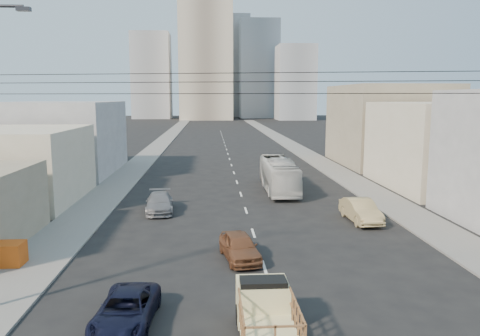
{
  "coord_description": "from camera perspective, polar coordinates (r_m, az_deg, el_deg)",
  "views": [
    {
      "loc": [
        -2.66,
        -14.42,
        8.47
      ],
      "look_at": [
        -0.56,
        18.39,
        3.5
      ],
      "focal_mm": 35.0,
      "sensor_mm": 36.0,
      "label": 1
    }
  ],
  "objects": [
    {
      "name": "sedan_brown",
      "position": [
        24.92,
        -0.05,
        -9.55
      ],
      "size": [
        2.35,
        4.36,
        1.41
      ],
      "primitive_type": "imported",
      "rotation": [
        0.0,
        0.0,
        0.17
      ],
      "color": "brown",
      "rests_on": "ground"
    },
    {
      "name": "flatbed_pickup",
      "position": [
        17.11,
        3.17,
        -16.95
      ],
      "size": [
        1.95,
        4.41,
        1.9
      ],
      "color": "beige",
      "rests_on": "ground"
    },
    {
      "name": "bldg_right_mid",
      "position": [
        48.07,
        23.83,
        2.53
      ],
      "size": [
        11.0,
        14.0,
        8.0
      ],
      "primitive_type": "cube",
      "color": "beige",
      "rests_on": "ground"
    },
    {
      "name": "midrise_back",
      "position": [
        215.02,
        -1.38,
        12.2
      ],
      "size": [
        18.0,
        18.0,
        44.0
      ],
      "primitive_type": "cube",
      "color": "gray",
      "rests_on": "ground"
    },
    {
      "name": "sidewalk_right",
      "position": [
        86.05,
        6.0,
        2.94
      ],
      "size": [
        3.5,
        180.0,
        0.12
      ],
      "primitive_type": "cube",
      "color": "slate",
      "rests_on": "ground"
    },
    {
      "name": "overhead_wires",
      "position": [
        16.15,
        5.91,
        10.32
      ],
      "size": [
        23.01,
        5.02,
        0.72
      ],
      "color": "black",
      "rests_on": "ground"
    },
    {
      "name": "sidewalk_left",
      "position": [
        85.32,
        -9.78,
        2.81
      ],
      "size": [
        3.5,
        180.0,
        0.12
      ],
      "primitive_type": "cube",
      "color": "slate",
      "rests_on": "ground"
    },
    {
      "name": "bldg_left_mid",
      "position": [
        42.11,
        -26.46,
        0.23
      ],
      "size": [
        11.0,
        12.0,
        6.0
      ],
      "primitive_type": "cube",
      "color": "beige",
      "rests_on": "ground"
    },
    {
      "name": "bldg_left_far",
      "position": [
        56.19,
        -21.13,
        3.46
      ],
      "size": [
        12.0,
        16.0,
        8.0
      ],
      "primitive_type": "cube",
      "color": "gray",
      "rests_on": "ground"
    },
    {
      "name": "bldg_right_far",
      "position": [
        62.76,
        17.58,
        5.03
      ],
      "size": [
        12.0,
        16.0,
        10.0
      ],
      "primitive_type": "cube",
      "color": "gray",
      "rests_on": "ground"
    },
    {
      "name": "midrise_east",
      "position": [
        182.45,
        6.76,
        10.27
      ],
      "size": [
        14.0,
        14.0,
        28.0
      ],
      "primitive_type": "cube",
      "color": "#94989C",
      "rests_on": "ground"
    },
    {
      "name": "crate_stack",
      "position": [
        26.62,
        -26.71,
        -9.34
      ],
      "size": [
        1.8,
        1.2,
        1.14
      ],
      "color": "#C84F12",
      "rests_on": "sidewalk_left"
    },
    {
      "name": "sedan_grey",
      "position": [
        35.48,
        -9.79,
        -4.19
      ],
      "size": [
        2.35,
        4.93,
        1.39
      ],
      "primitive_type": "imported",
      "rotation": [
        0.0,
        0.0,
        0.09
      ],
      "color": "slate",
      "rests_on": "ground"
    },
    {
      "name": "midrise_ne",
      "position": [
        200.82,
        2.29,
        11.88
      ],
      "size": [
        16.0,
        16.0,
        40.0
      ],
      "primitive_type": "cube",
      "color": "#94989C",
      "rests_on": "ground"
    },
    {
      "name": "city_bus",
      "position": [
        42.83,
        4.73,
        -0.83
      ],
      "size": [
        2.63,
        10.66,
        2.96
      ],
      "primitive_type": "imported",
      "rotation": [
        0.0,
        0.0,
        -0.01
      ],
      "color": "silver",
      "rests_on": "ground"
    },
    {
      "name": "sedan_tan",
      "position": [
        33.3,
        14.5,
        -5.04
      ],
      "size": [
        1.85,
        4.78,
        1.55
      ],
      "primitive_type": "imported",
      "rotation": [
        0.0,
        0.0,
        0.05
      ],
      "color": "tan",
      "rests_on": "ground"
    },
    {
      "name": "high_rise_tower",
      "position": [
        185.68,
        -4.2,
        15.23
      ],
      "size": [
        20.0,
        20.0,
        60.0
      ],
      "primitive_type": "cube",
      "color": "gray",
      "rests_on": "ground"
    },
    {
      "name": "navy_pickup",
      "position": [
        18.71,
        -13.74,
        -16.47
      ],
      "size": [
        2.3,
        4.55,
        1.23
      ],
      "primitive_type": "imported",
      "rotation": [
        0.0,
        0.0,
        -0.06
      ],
      "color": "black",
      "rests_on": "ground"
    },
    {
      "name": "midrise_nw",
      "position": [
        196.0,
        -10.7,
        10.94
      ],
      "size": [
        15.0,
        15.0,
        34.0
      ],
      "primitive_type": "cube",
      "color": "#94989C",
      "rests_on": "ground"
    },
    {
      "name": "lane_dashes",
      "position": [
        68.0,
        -1.4,
        1.44
      ],
      "size": [
        0.15,
        104.0,
        0.01
      ],
      "color": "silver",
      "rests_on": "ground"
    }
  ]
}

